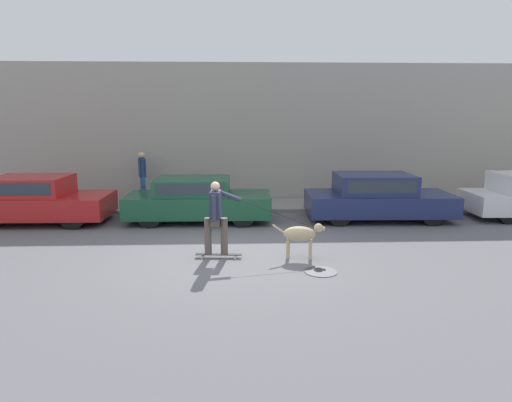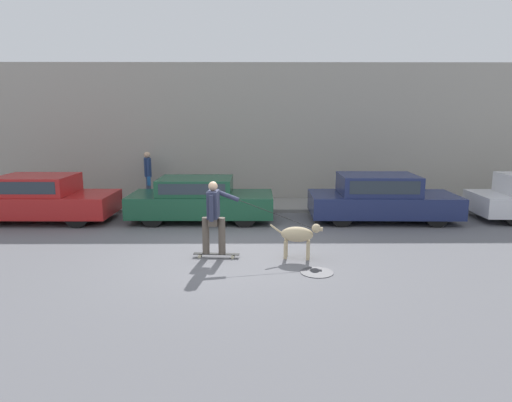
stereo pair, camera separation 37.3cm
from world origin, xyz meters
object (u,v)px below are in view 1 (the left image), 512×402
parked_car_1 (197,200)px  parked_car_2 (377,198)px  parked_car_0 (36,200)px  dog (301,235)px  pedestrian_with_bag (142,175)px  skateboarder (216,215)px

parked_car_1 → parked_car_2: (5.12, 0.00, 0.03)m
parked_car_0 → dog: (6.90, -3.50, -0.13)m
parked_car_1 → pedestrian_with_bag: pedestrian_with_bag is taller
parked_car_1 → parked_car_2: bearing=0.6°
parked_car_1 → parked_car_0: bearing=-179.4°
skateboarder → parked_car_2: bearing=42.2°
parked_car_2 → skateboarder: (-4.44, -3.43, 0.28)m
parked_car_1 → skateboarder: skateboarder is taller
parked_car_1 → pedestrian_with_bag: size_ratio=2.41×
dog → skateboarder: skateboarder is taller
parked_car_2 → skateboarder: size_ratio=1.61×
parked_car_0 → parked_car_2: size_ratio=0.96×
parked_car_0 → parked_car_2: bearing=0.8°
parked_car_2 → pedestrian_with_bag: (-7.12, 2.39, 0.40)m
parked_car_0 → dog: size_ratio=3.59×
skateboarder → pedestrian_with_bag: (-2.68, 5.82, 0.11)m
parked_car_0 → parked_car_1: parked_car_0 is taller
parked_car_0 → pedestrian_with_bag: bearing=44.9°
parked_car_1 → pedestrian_with_bag: bearing=130.5°
parked_car_2 → dog: size_ratio=3.76×
parked_car_0 → dog: bearing=-26.1°
dog → pedestrian_with_bag: 7.39m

